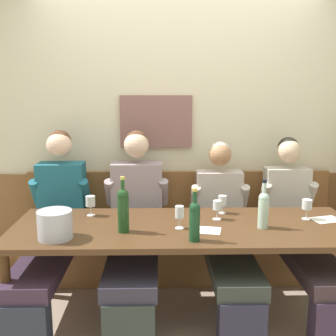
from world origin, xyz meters
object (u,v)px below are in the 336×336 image
wine_glass_center_front (307,205)px  wine_glass_mid_right (217,206)px  dining_table (185,235)px  ice_bucket (55,225)px  water_tumbler_left (59,219)px  wine_glass_left_end (222,201)px  wine_glass_right_end (90,202)px  person_center_right_seat (299,226)px  wall_bench (180,247)px  wine_bottle_clear_water (123,209)px  wine_bottle_amber_mid (195,219)px  person_left_seat (135,222)px  wine_bottle_green_tall (263,208)px  wine_glass_center_rear (179,213)px  person_center_left_seat (53,221)px  person_right_seat (225,229)px

wine_glass_center_front → wine_glass_mid_right: bearing=179.2°
dining_table → ice_bucket: bearing=-164.7°
water_tumbler_left → wine_glass_mid_right: bearing=5.8°
wine_glass_left_end → wine_glass_mid_right: (-0.06, -0.15, 0.00)m
dining_table → wine_glass_right_end: wine_glass_right_end is taller
wine_glass_mid_right → person_center_right_seat: bearing=14.1°
wall_bench → wine_glass_center_front: wall_bench is taller
wine_glass_mid_right → wine_glass_right_end: (-0.96, 0.11, 0.01)m
wine_bottle_clear_water → wine_bottle_amber_mid: bearing=-20.6°
wall_bench → wine_glass_center_front: (0.92, -0.57, 0.56)m
person_left_seat → wine_glass_center_front: size_ratio=8.83×
person_left_seat → wine_bottle_green_tall: person_left_seat is taller
wine_bottle_clear_water → wine_glass_center_rear: bearing=8.6°
person_left_seat → dining_table: bearing=-41.6°
wine_glass_left_end → wine_glass_center_rear: 0.49m
person_center_right_seat → water_tumbler_left: (-1.82, -0.29, 0.16)m
person_left_seat → ice_bucket: (-0.48, -0.57, 0.18)m
wine_glass_center_front → person_center_left_seat: bearing=173.5°
wine_bottle_amber_mid → wine_glass_left_end: 0.64m
wine_bottle_clear_water → ice_bucket: bearing=-165.3°
wine_bottle_clear_water → wine_glass_center_rear: size_ratio=2.38×
person_center_right_seat → wine_glass_mid_right: (-0.69, -0.17, 0.21)m
wine_glass_left_end → wine_glass_center_front: size_ratio=0.94×
wine_glass_center_rear → person_center_left_seat: bearing=157.7°
water_tumbler_left → person_center_left_seat: bearing=112.4°
person_right_seat → wine_glass_center_front: person_right_seat is taller
person_center_left_seat → wine_glass_center_front: (1.94, -0.22, 0.18)m
wine_glass_center_front → wine_glass_left_end: bearing=165.4°
wine_bottle_clear_water → wine_glass_center_front: bearing=10.2°
wall_bench → dining_table: size_ratio=1.12×
dining_table → wine_bottle_green_tall: size_ratio=7.13×
person_right_seat → person_left_seat: bearing=176.9°
dining_table → wine_bottle_amber_mid: size_ratio=7.08×
person_right_seat → wine_bottle_clear_water: 0.92m
wine_glass_mid_right → person_center_left_seat: bearing=170.6°
person_right_seat → wine_bottle_amber_mid: (-0.30, -0.59, 0.27)m
person_right_seat → wine_glass_center_rear: 0.58m
wine_bottle_amber_mid → wine_glass_mid_right: size_ratio=2.40×
wine_glass_center_rear → wine_glass_center_front: bearing=10.8°
wine_bottle_green_tall → water_tumbler_left: bearing=177.1°
wine_bottle_clear_water → wine_glass_left_end: size_ratio=2.71×
wine_glass_mid_right → water_tumbler_left: (-1.14, -0.12, -0.05)m
person_left_seat → water_tumbler_left: person_left_seat is taller
person_right_seat → wine_glass_center_rear: person_right_seat is taller
ice_bucket → water_tumbler_left: ice_bucket is taller
wine_glass_right_end → wine_glass_center_rear: 0.73m
wine_bottle_amber_mid → wine_glass_right_end: 0.92m
wine_glass_right_end → water_tumbler_left: size_ratio=1.68×
wine_glass_left_end → person_right_seat: bearing=25.7°
wine_glass_left_end → wine_glass_mid_right: bearing=-112.4°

